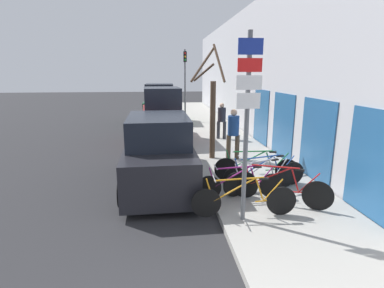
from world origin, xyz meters
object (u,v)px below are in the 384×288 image
object	(u,v)px
pedestrian_far	(222,118)
parked_car_0	(159,153)
bicycle_3	(261,178)
parked_car_1	(162,118)
bicycle_4	(264,174)
bicycle_1	(279,188)
street_tree	(212,110)
bicycle_0	(244,200)
parked_car_2	(160,106)
traffic_light	(185,76)
pedestrian_near	(233,130)
bicycle_5	(256,168)
bicycle_2	(241,185)
signpost	(247,119)

from	to	relation	value
pedestrian_far	parked_car_0	bearing A→B (deg)	80.23
bicycle_3	parked_car_1	world-z (taller)	parked_car_1
pedestrian_far	bicycle_4	bearing A→B (deg)	108.36
parked_car_0	parked_car_1	distance (m)	5.47
bicycle_1	parked_car_0	size ratio (longest dim) A/B	0.44
street_tree	bicycle_0	bearing A→B (deg)	-90.87
bicycle_1	parked_car_2	bearing A→B (deg)	42.90
pedestrian_far	traffic_light	distance (m)	6.02
pedestrian_near	parked_car_2	bearing A→B (deg)	115.44
bicycle_5	street_tree	distance (m)	3.03
bicycle_0	parked_car_1	distance (m)	8.23
pedestrian_near	pedestrian_far	size ratio (longest dim) A/B	1.07
bicycle_1	traffic_light	size ratio (longest dim) A/B	0.46
bicycle_2	traffic_light	bearing A→B (deg)	1.61
parked_car_0	street_tree	xyz separation A→B (m)	(1.91, 2.08, 0.97)
bicycle_0	street_tree	world-z (taller)	street_tree
bicycle_2	pedestrian_far	size ratio (longest dim) A/B	1.31
bicycle_0	parked_car_2	distance (m)	13.72
bicycle_1	bicycle_5	size ratio (longest dim) A/B	0.87
bicycle_4	pedestrian_far	bearing A→B (deg)	-9.31
bicycle_1	pedestrian_far	distance (m)	7.36
bicycle_1	pedestrian_far	size ratio (longest dim) A/B	1.22
bicycle_2	bicycle_3	world-z (taller)	bicycle_3
bicycle_1	pedestrian_near	size ratio (longest dim) A/B	1.15
bicycle_1	parked_car_0	world-z (taller)	parked_car_0
bicycle_1	bicycle_0	bearing A→B (deg)	149.15
parked_car_2	traffic_light	xyz separation A→B (m)	(1.63, -0.12, 1.89)
signpost	parked_car_1	xyz separation A→B (m)	(-1.62, 8.18, -1.18)
parked_car_1	bicycle_5	bearing A→B (deg)	-68.83
street_tree	traffic_light	bearing A→B (deg)	91.37
parked_car_0	parked_car_2	size ratio (longest dim) A/B	1.03
signpost	bicycle_1	bearing A→B (deg)	32.84
parked_car_2	pedestrian_far	distance (m)	6.39
bicycle_3	pedestrian_far	distance (m)	6.62
bicycle_0	bicycle_4	world-z (taller)	bicycle_4
bicycle_5	bicycle_0	bearing A→B (deg)	166.06
bicycle_4	bicycle_3	bearing A→B (deg)	137.64
traffic_light	bicycle_5	bearing A→B (deg)	-84.51
parked_car_0	traffic_light	bearing A→B (deg)	80.21
bicycle_3	pedestrian_near	distance (m)	3.24
parked_car_1	street_tree	xyz separation A→B (m)	(1.75, -3.39, 0.76)
pedestrian_near	traffic_light	size ratio (longest dim) A/B	0.41
parked_car_1	street_tree	world-z (taller)	street_tree
pedestrian_near	signpost	bearing A→B (deg)	-91.50
parked_car_0	bicycle_2	bearing A→B (deg)	-40.03
bicycle_0	bicycle_1	size ratio (longest dim) A/B	1.11
bicycle_0	bicycle_1	distance (m)	1.16
parked_car_2	bicycle_3	bearing A→B (deg)	-76.49
bicycle_2	bicycle_3	xyz separation A→B (m)	(0.65, 0.38, 0.01)
pedestrian_near	traffic_light	xyz separation A→B (m)	(-0.98, 8.99, 1.83)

